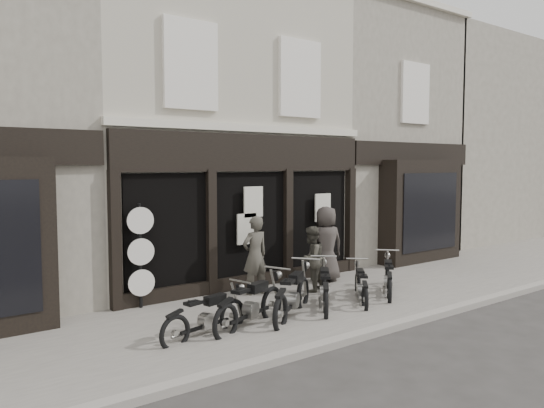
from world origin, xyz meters
TOP-DOWN VIEW (x-y plane):
  - ground_plane at (0.00, 0.00)m, footprint 90.00×90.00m
  - pavement at (0.00, 0.90)m, footprint 30.00×4.20m
  - kerb at (0.00, -1.25)m, footprint 30.00×0.25m
  - central_building at (0.00, 5.95)m, footprint 7.30×6.22m
  - neighbour_right at (6.35, 5.90)m, footprint 5.60×6.73m
  - filler_right at (14.50, 6.00)m, footprint 11.00×6.00m
  - motorcycle_0 at (-2.76, 0.34)m, footprint 1.99×0.72m
  - motorcycle_1 at (-1.78, 0.35)m, footprint 2.13×1.09m
  - motorcycle_2 at (-0.74, 0.36)m, footprint 2.05×1.57m
  - motorcycle_3 at (0.27, 0.51)m, footprint 1.65×1.81m
  - motorcycle_4 at (1.25, 0.37)m, footprint 1.42×1.62m
  - motorcycle_5 at (2.27, 0.45)m, footprint 1.72×1.62m
  - man_left at (-0.35, 2.24)m, footprint 0.67×0.44m
  - man_centre at (0.89, 1.66)m, footprint 0.92×0.81m
  - man_right at (1.92, 2.24)m, footprint 1.07×0.82m
  - advert_sign_post at (-2.97, 2.72)m, footprint 0.57×0.37m

SIDE VIEW (x-z plane):
  - ground_plane at x=0.00m, z-range 0.00..0.00m
  - pavement at x=0.00m, z-range 0.00..0.12m
  - kerb at x=0.00m, z-range 0.00..0.13m
  - motorcycle_4 at x=1.25m, z-range -0.10..0.83m
  - motorcycle_0 at x=-2.76m, z-range -0.10..0.87m
  - motorcycle_5 at x=2.27m, z-range -0.10..0.91m
  - motorcycle_3 at x=0.27m, z-range -0.11..0.95m
  - motorcycle_1 at x=-1.78m, z-range -0.11..0.96m
  - motorcycle_2 at x=-0.74m, z-range -0.12..1.01m
  - man_centre at x=0.89m, z-range 0.12..1.69m
  - man_left at x=-0.35m, z-range 0.12..1.96m
  - man_right at x=1.92m, z-range 0.12..2.08m
  - advert_sign_post at x=-2.97m, z-range -0.03..2.32m
  - neighbour_right at x=6.35m, z-range -0.13..8.21m
  - central_building at x=0.00m, z-range -0.09..8.25m
  - filler_right at x=14.50m, z-range 0.00..8.20m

